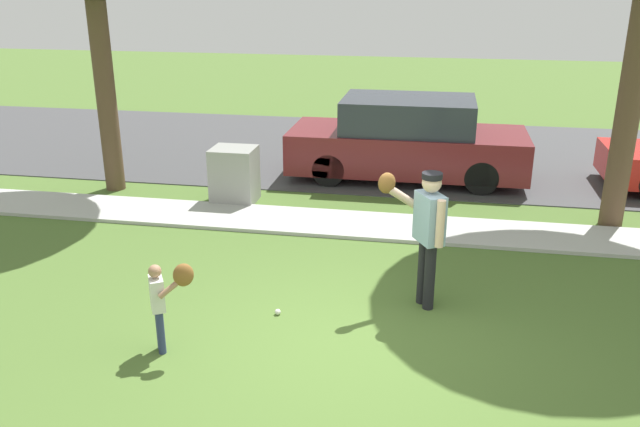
{
  "coord_description": "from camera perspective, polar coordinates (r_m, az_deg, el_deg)",
  "views": [
    {
      "loc": [
        0.79,
        -6.54,
        3.95
      ],
      "look_at": [
        -0.67,
        1.41,
        1.0
      ],
      "focal_mm": 36.97,
      "sensor_mm": 36.0,
      "label": 1
    }
  ],
  "objects": [
    {
      "name": "sidewalk_strip",
      "position": [
        10.9,
        5.58,
        -1.12
      ],
      "size": [
        36.0,
        1.2,
        0.06
      ],
      "primitive_type": "cube",
      "color": "#B2B2AD",
      "rests_on": "ground"
    },
    {
      "name": "person_adult",
      "position": [
        8.07,
        9.13,
        -0.98
      ],
      "size": [
        0.87,
        0.55,
        1.74
      ],
      "rotation": [
        0.0,
        0.0,
        -2.62
      ],
      "color": "black",
      "rests_on": "ground"
    },
    {
      "name": "utility_cabinet",
      "position": [
        12.08,
        -7.42,
        3.32
      ],
      "size": [
        0.78,
        0.7,
        1.01
      ],
      "primitive_type": "cube",
      "color": "gray",
      "rests_on": "ground"
    },
    {
      "name": "ground_plane",
      "position": [
        10.82,
        5.53,
        -1.46
      ],
      "size": [
        48.0,
        48.0,
        0.0
      ],
      "primitive_type": "plane",
      "color": "#4C6B2D"
    },
    {
      "name": "person_child",
      "position": [
        7.33,
        -13.33,
        -6.85
      ],
      "size": [
        0.57,
        0.33,
        1.08
      ],
      "rotation": [
        0.0,
        0.0,
        0.52
      ],
      "color": "navy",
      "rests_on": "ground"
    },
    {
      "name": "baseball",
      "position": [
        8.2,
        -3.68,
        -8.5
      ],
      "size": [
        0.07,
        0.07,
        0.07
      ],
      "primitive_type": "sphere",
      "color": "white",
      "rests_on": "ground"
    },
    {
      "name": "parked_suv_maroon",
      "position": [
        13.45,
        7.56,
        6.29
      ],
      "size": [
        4.7,
        1.9,
        1.63
      ],
      "rotation": [
        0.0,
        0.0,
        3.14
      ],
      "color": "maroon",
      "rests_on": "road_surface"
    },
    {
      "name": "road_surface",
      "position": [
        15.66,
        7.24,
        5.32
      ],
      "size": [
        36.0,
        6.8,
        0.02
      ],
      "primitive_type": "cube",
      "color": "#424244",
      "rests_on": "ground"
    }
  ]
}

